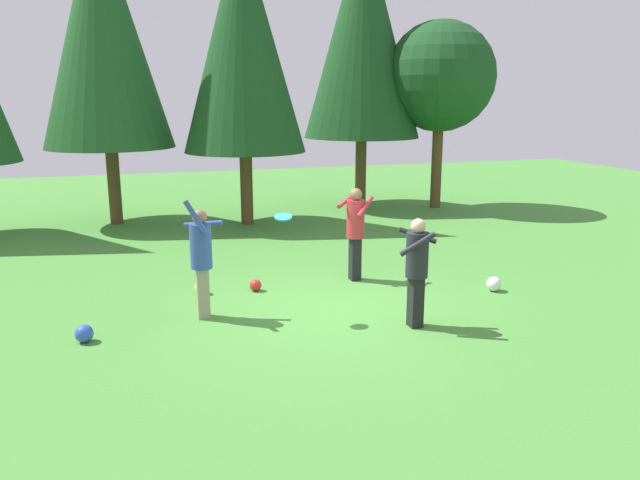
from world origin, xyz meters
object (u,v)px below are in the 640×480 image
tree_left (102,30)px  tree_right (363,32)px  frisbee (283,217)px  ball_white (494,284)px  person_thrower (201,254)px  ball_yellow (201,288)px  tree_center (242,40)px  ball_blue (84,334)px  person_bystander (355,226)px  ball_red (256,285)px  person_catcher (417,263)px  tree_far_right (440,77)px

tree_left → tree_right: bearing=3.8°
frisbee → ball_white: bearing=3.5°
person_thrower → ball_yellow: (0.10, 1.21, -0.93)m
tree_center → tree_right: 4.37m
ball_blue → tree_center: (3.87, 7.62, 4.73)m
person_bystander → ball_red: 2.19m
person_thrower → tree_right: size_ratio=0.23×
person_thrower → person_catcher: (3.05, -1.38, -0.05)m
person_thrower → tree_left: bearing=120.2°
person_thrower → ball_blue: (-1.77, -0.51, -0.92)m
ball_white → tree_right: tree_right is taller
person_thrower → tree_center: 8.33m
person_thrower → person_catcher: person_thrower is taller
tree_left → ball_blue: bearing=-92.7°
ball_yellow → tree_far_right: (8.19, 6.66, 3.89)m
frisbee → ball_blue: frisbee is taller
ball_yellow → ball_blue: bearing=-137.5°
tree_right → tree_far_right: tree_right is taller
ball_yellow → ball_white: bearing=-15.7°
person_bystander → ball_yellow: 3.09m
person_catcher → tree_left: tree_left is taller
person_thrower → frisbee: 1.43m
ball_yellow → tree_right: 10.99m
ball_white → tree_center: bearing=112.9°
person_thrower → ball_yellow: size_ratio=8.18×
ball_red → person_bystander: bearing=3.2°
person_bystander → tree_right: size_ratio=0.21×
person_bystander → ball_white: bearing=104.1°
ball_blue → ball_yellow: bearing=42.5°
person_bystander → tree_right: 9.23m
person_thrower → ball_blue: bearing=-143.0°
ball_blue → ball_white: bearing=2.4°
ball_red → tree_left: bearing=108.7°
ball_yellow → ball_red: size_ratio=1.10×
person_catcher → ball_blue: (-4.82, 0.87, -0.87)m
tree_left → tree_far_right: tree_left is taller
person_catcher → tree_right: 11.47m
person_thrower → tree_far_right: 11.81m
tree_left → person_bystander: bearing=-58.2°
ball_blue → tree_right: 13.25m
tree_right → tree_center: bearing=-157.3°
ball_blue → tree_left: tree_left is taller
person_bystander → ball_white: (2.16, -1.43, -0.93)m
person_catcher → frisbee: bearing=-0.0°
ball_blue → ball_yellow: 2.54m
tree_left → tree_far_right: bearing=-2.5°
ball_white → person_bystander: bearing=146.5°
ball_yellow → tree_far_right: tree_far_right is taller
ball_red → person_thrower: bearing=-134.4°
person_thrower → person_bystander: person_thrower is taller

